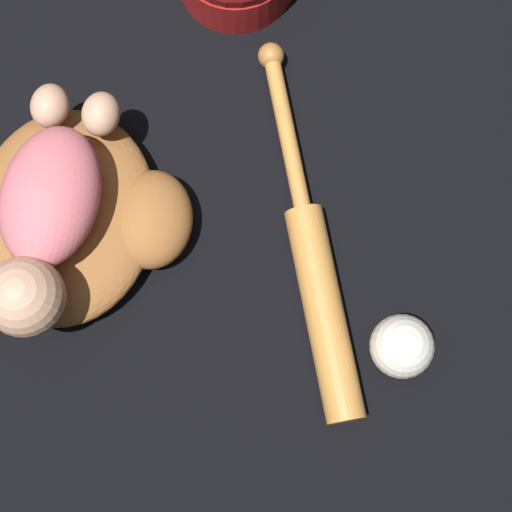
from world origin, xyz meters
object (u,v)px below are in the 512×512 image
(baby_figure, at_px, (45,217))
(baseball, at_px, (402,346))
(baseball_bat, at_px, (316,272))
(baseball_glove, at_px, (79,216))

(baby_figure, relative_size, baseball, 4.08)
(baseball_bat, xyz_separation_m, baseball, (0.05, 0.13, 0.01))
(baby_figure, height_order, baseball, baby_figure)
(baseball_glove, bearing_deg, baseball_bat, 100.15)
(baseball_bat, bearing_deg, baseball, 70.01)
(baseball_glove, xyz_separation_m, baby_figure, (0.03, -0.01, 0.08))
(baby_figure, xyz_separation_m, baseball, (-0.04, 0.44, -0.07))
(baby_figure, height_order, baseball_bat, baby_figure)
(baseball_glove, relative_size, baseball, 4.45)
(baseball_glove, xyz_separation_m, baseball, (-0.01, 0.43, 0.00))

